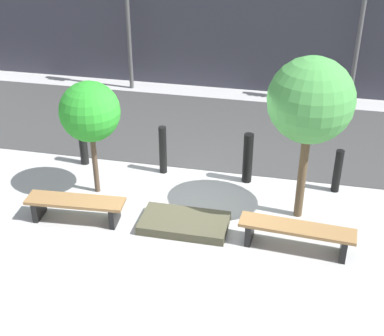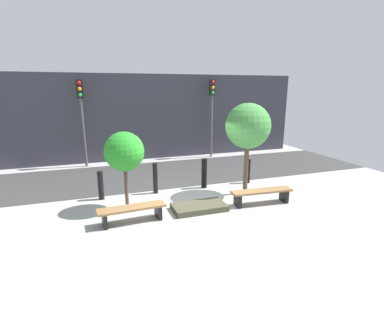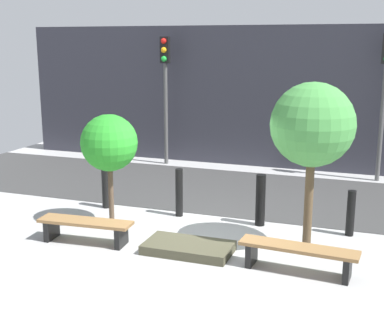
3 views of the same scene
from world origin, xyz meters
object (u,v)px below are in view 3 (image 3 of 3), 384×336
Objects in this scene: bench_left at (86,226)px; bollard_far_left at (106,188)px; planter_bed at (188,248)px; tree_behind_right_bench at (313,126)px; bench_right at (298,253)px; bollard_left at (179,193)px; traffic_light_west at (165,78)px; tree_behind_left_bench at (109,143)px; bollard_center at (260,200)px; bollard_right at (351,213)px.

bollard_far_left reaches higher than bench_left.
planter_bed is 0.52× the size of tree_behind_right_bench.
bench_right is 3.59m from bollard_left.
bench_right is at bearing -52.75° from traffic_light_west.
traffic_light_west reaches higher than bollard_far_left.
bench_right is 0.85× the size of tree_behind_left_bench.
bench_left is 0.60× the size of tree_behind_right_bench.
traffic_light_west is (-2.24, 4.69, 2.14)m from bollard_left.
planter_bed is 3.12m from tree_behind_right_bench.
traffic_light_west is (-5.16, 6.78, 2.34)m from bench_right.
bollard_left is (1.11, 2.09, 0.21)m from bench_left.
bench_left is at bearing -117.90° from bollard_left.
bollard_far_left is at bearing 104.53° from bench_left.
tree_behind_right_bench reaches higher than bollard_left.
tree_behind_left_bench is (0.00, 1.05, 1.42)m from bench_left.
traffic_light_west is (-1.14, 5.74, 0.93)m from tree_behind_left_bench.
bench_left is 3.59m from bollard_center.
bollard_right is (0.70, 2.09, 0.12)m from bench_right.
planter_bed is at bearing -157.15° from tree_behind_right_bench.
bollard_right is at bearing 0.00° from bollard_far_left.
bench_left is at bearing -174.32° from planter_bed.
tree_behind_right_bench is 2.24m from bollard_right.
planter_bed is 1.73× the size of bollard_right.
bench_left is at bearing -165.40° from tree_behind_right_bench.
tree_behind_right_bench reaches higher than bench_right.
bench_left is 2.21m from bollard_far_left.
bollard_right reaches higher than bench_right.
tree_behind_right_bench is at bearing 93.99° from bench_right.
bench_left is 1.16× the size of planter_bed.
bollard_right is (5.42, 0.00, -0.01)m from bollard_far_left.
bollard_right is at bearing -38.69° from traffic_light_west.
tree_behind_left_bench is at bearing -56.14° from bollard_far_left.
bollard_far_left is 1.81m from bollard_left.
bollard_center reaches higher than bollard_far_left.
planter_bed is at bearing 178.31° from bench_right.
tree_behind_left_bench reaches higher than bench_right.
bollard_left reaches higher than bollard_far_left.
bollard_left is at bearing 180.00° from bollard_right.
bollard_center is (3.62, 0.00, 0.07)m from bollard_far_left.
bollard_far_left is at bearing 180.00° from bollard_center.
bollard_far_left is (-4.72, 2.09, 0.14)m from bench_right.
traffic_light_west reaches higher than planter_bed.
bench_left is at bearing -156.11° from bollard_right.
tree_behind_right_bench is at bearing -48.04° from traffic_light_west.
bollard_left is at bearing 58.11° from bench_left.
tree_behind_left_bench is at bearing 157.15° from planter_bed.
tree_behind_left_bench is 1.94m from bollard_left.
tree_behind_left_bench is 5.92m from traffic_light_west.
bench_left is 1.74× the size of bollard_left.
planter_bed is 2.14m from bollard_left.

